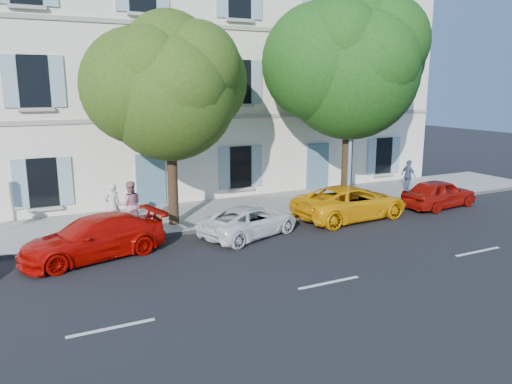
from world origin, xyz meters
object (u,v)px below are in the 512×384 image
street_lamp (354,105)px  car_red_hatchback (439,193)px  tree_right (350,71)px  pedestrian_b (130,205)px  car_white_coupe (250,221)px  pedestrian_a (112,205)px  tree_left (169,94)px  car_red_coupe (94,238)px  car_yellow_supercar (351,202)px  pedestrian_c (408,176)px

street_lamp → car_red_hatchback: bearing=-20.9°
tree_right → street_lamp: 1.55m
car_red_hatchback → pedestrian_b: size_ratio=2.14×
car_white_coupe → pedestrian_a: (-4.35, 3.00, 0.43)m
pedestrian_a → car_white_coupe: bearing=136.5°
car_red_hatchback → tree_left: 12.75m
car_red_coupe → car_yellow_supercar: (10.34, 0.23, 0.03)m
car_white_coupe → pedestrian_c: size_ratio=2.51×
tree_right → street_lamp: size_ratio=1.16×
car_red_hatchback → tree_left: size_ratio=0.50×
car_red_coupe → car_red_hatchback: 15.08m
car_yellow_supercar → pedestrian_b: (-8.61, 2.18, 0.35)m
car_yellow_supercar → pedestrian_c: (5.57, 2.62, 0.26)m
car_red_hatchback → pedestrian_c: (0.83, 2.86, 0.30)m
tree_right → pedestrian_b: bearing=178.0°
tree_left → pedestrian_c: 13.25m
pedestrian_a → pedestrian_c: (14.74, -0.06, -0.04)m
car_red_hatchback → pedestrian_b: (-13.35, 2.41, 0.39)m
tree_left → tree_right: bearing=-1.3°
car_red_coupe → car_red_hatchback: (15.08, -0.01, -0.02)m
car_yellow_supercar → car_red_hatchback: car_yellow_supercar is taller
car_yellow_supercar → tree_left: 8.52m
tree_right → car_yellow_supercar: bearing=-120.9°
street_lamp → pedestrian_c: street_lamp is taller
car_red_coupe → tree_right: tree_right is taller
car_white_coupe → pedestrian_b: (-3.79, 2.48, 0.49)m
car_red_coupe → tree_right: (11.44, 2.07, 5.37)m
tree_right → car_red_coupe: bearing=-169.7°
tree_left → tree_right: (8.08, -0.18, 0.91)m
car_yellow_supercar → tree_left: bearing=69.9°
tree_right → pedestrian_b: size_ratio=5.10×
car_yellow_supercar → pedestrian_a: bearing=69.7°
tree_left → car_yellow_supercar: bearing=-16.2°
car_red_coupe → tree_right: bearing=87.3°
car_yellow_supercar → street_lamp: bearing=-40.5°
car_red_hatchback → pedestrian_a: 14.22m
car_yellow_supercar → pedestrian_a: 9.56m
car_red_hatchback → pedestrian_b: pedestrian_b is taller
pedestrian_a → car_red_coupe: bearing=59.2°
car_white_coupe → pedestrian_b: pedestrian_b is taller
tree_right → pedestrian_a: tree_right is taller
pedestrian_a → pedestrian_b: pedestrian_b is taller
tree_left → street_lamp: (7.89, -0.80, -0.50)m
car_white_coupe → pedestrian_c: bearing=-93.7°
car_white_coupe → car_red_coupe: bearing=69.7°
pedestrian_b → street_lamp: bearing=-178.8°
car_yellow_supercar → pedestrian_c: 6.17m
car_white_coupe → tree_left: bearing=23.3°
car_red_coupe → street_lamp: bearing=84.5°
car_red_coupe → car_white_coupe: size_ratio=1.15×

